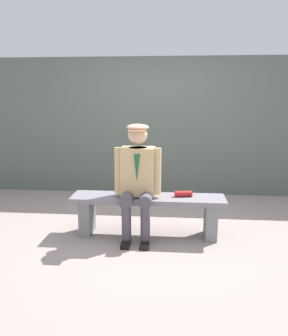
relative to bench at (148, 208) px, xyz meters
The scene contains 5 objects.
ground_plane 0.35m from the bench, ahead, with size 30.00×30.00×0.00m, color gray.
bench is the anchor object (origin of this frame).
seated_man 0.44m from the bench, 27.29° to the left, with size 0.56×0.57×1.37m.
rolled_magazine 0.47m from the bench, behind, with size 0.07×0.07×0.21m, color #B21E1E.
stadium_wall 2.13m from the bench, 90.00° to the right, with size 12.00×0.24×2.33m, color #535D56.
Camera 1 is at (-0.30, 3.93, 1.69)m, focal length 36.23 mm.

